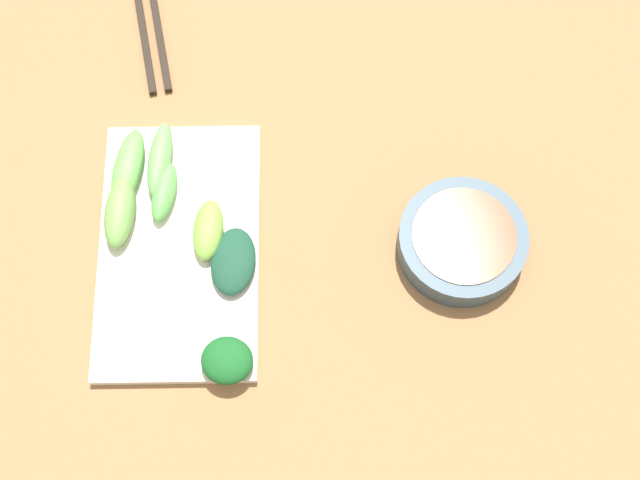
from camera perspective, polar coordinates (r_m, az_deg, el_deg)
tabletop at (r=0.98m, az=-1.37°, el=-0.82°), size 2.10×2.10×0.02m
sauce_bowl at (r=0.97m, az=8.87°, el=0.09°), size 0.14×0.14×0.04m
serving_plate at (r=0.98m, az=-8.79°, el=-0.82°), size 0.17×0.29×0.01m
broccoli_stalk_0 at (r=0.98m, az=-12.40°, el=1.77°), size 0.04×0.09×0.03m
broccoli_stalk_1 at (r=1.01m, az=-11.93°, el=4.43°), size 0.04×0.10×0.02m
broccoli_leafy_2 at (r=0.92m, az=-5.83°, el=-7.50°), size 0.06×0.06×0.02m
broccoli_leafy_3 at (r=0.95m, az=-5.45°, el=-1.34°), size 0.05×0.08×0.02m
broccoli_stalk_4 at (r=0.96m, az=-7.00°, el=0.62°), size 0.04×0.07×0.03m
broccoli_stalk_5 at (r=0.99m, az=-9.71°, el=2.96°), size 0.04×0.07×0.02m
broccoli_stalk_6 at (r=1.00m, az=-9.98°, el=4.99°), size 0.03×0.09×0.02m
chopsticks at (r=1.13m, az=-10.74°, el=13.99°), size 0.07×0.23×0.01m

